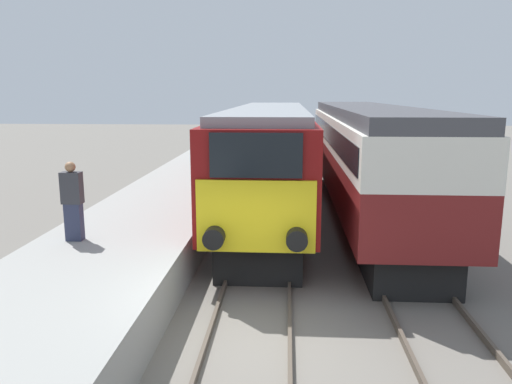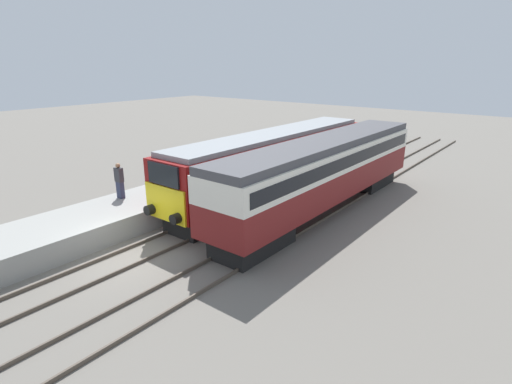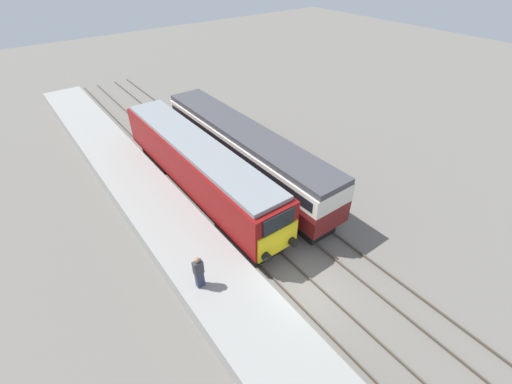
# 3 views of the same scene
# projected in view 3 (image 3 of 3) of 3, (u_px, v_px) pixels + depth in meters

# --- Properties ---
(ground_plane) EXTENTS (120.00, 120.00, 0.00)m
(ground_plane) POSITION_uv_depth(u_px,v_px,m) (304.00, 291.00, 16.50)
(ground_plane) COLOR slate
(platform_left) EXTENTS (3.50, 50.00, 1.02)m
(platform_left) POSITION_uv_depth(u_px,v_px,m) (167.00, 222.00, 19.72)
(platform_left) COLOR gray
(platform_left) RESTS_ON ground_plane
(rails_near_track) EXTENTS (1.51, 60.00, 0.14)m
(rails_near_track) POSITION_uv_depth(u_px,v_px,m) (244.00, 233.00, 19.66)
(rails_near_track) COLOR #4C4238
(rails_near_track) RESTS_ON ground_plane
(rails_far_track) EXTENTS (1.50, 60.00, 0.14)m
(rails_far_track) POSITION_uv_depth(u_px,v_px,m) (288.00, 210.00, 21.30)
(rails_far_track) COLOR #4C4238
(rails_far_track) RESTS_ON ground_plane
(locomotive) EXTENTS (2.70, 16.26, 3.79)m
(locomotive) POSITION_uv_depth(u_px,v_px,m) (198.00, 165.00, 21.59)
(locomotive) COLOR black
(locomotive) RESTS_ON ground_plane
(passenger_carriage) EXTENTS (2.75, 16.20, 3.83)m
(passenger_carriage) POSITION_uv_depth(u_px,v_px,m) (244.00, 149.00, 22.93)
(passenger_carriage) COLOR black
(passenger_carriage) RESTS_ON ground_plane
(person_on_platform) EXTENTS (0.44, 0.26, 1.78)m
(person_on_platform) POSITION_uv_depth(u_px,v_px,m) (199.00, 272.00, 15.02)
(person_on_platform) COLOR #2D334C
(person_on_platform) RESTS_ON platform_left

